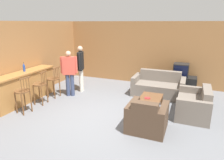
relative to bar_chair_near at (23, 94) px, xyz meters
name	(u,v)px	position (x,y,z in m)	size (l,w,h in m)	color
ground_plane	(105,117)	(2.30, 0.58, -0.59)	(24.00, 24.00, 0.00)	slate
wall_back	(140,53)	(2.30, 4.29, 0.71)	(9.40, 0.08, 2.60)	#9E6B3D
wall_left	(40,57)	(-0.96, 1.93, 0.71)	(0.08, 8.70, 2.60)	#9E6B3D
bar_counter	(25,87)	(-0.63, 0.69, -0.08)	(0.55, 2.42, 1.00)	#A87038
bar_chair_near	(23,94)	(0.00, 0.00, 0.00)	(0.47, 0.47, 1.09)	brown
bar_chair_mid	(40,86)	(0.00, 0.72, 0.00)	(0.46, 0.46, 1.09)	brown
bar_chair_far	(54,81)	(0.00, 1.39, 0.00)	(0.43, 0.43, 1.09)	brown
couch_far	(158,87)	(3.38, 2.94, -0.28)	(1.80, 0.93, 0.86)	#70665B
armchair_near	(147,118)	(3.53, 0.36, -0.28)	(0.92, 0.89, 0.84)	#4C3828
loveseat_right	(194,105)	(4.60, 1.68, -0.28)	(0.86, 1.38, 0.83)	#70665B
coffee_table	(150,99)	(3.36, 1.64, -0.28)	(0.64, 1.00, 0.36)	brown
tv_unit	(180,83)	(4.06, 3.89, -0.32)	(1.21, 0.54, 0.54)	black
tv	(181,70)	(4.06, 3.89, 0.20)	(0.56, 0.52, 0.50)	black
bottle	(24,67)	(-0.67, 0.80, 0.55)	(0.07, 0.07, 0.30)	#234293
book_on_table	(147,98)	(3.28, 1.54, -0.22)	(0.20, 0.19, 0.02)	maroon
person_by_window	(81,66)	(0.58, 2.29, 0.40)	(0.29, 0.52, 1.73)	silver
person_by_counter	(69,71)	(0.45, 1.71, 0.32)	(0.54, 0.35, 1.62)	#384260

